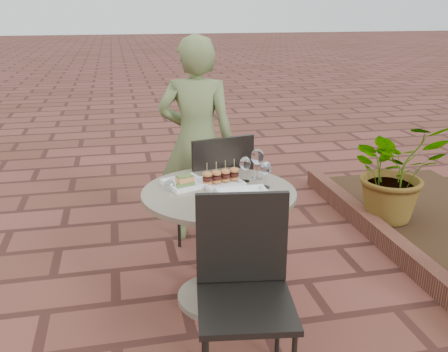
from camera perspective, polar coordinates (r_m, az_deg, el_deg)
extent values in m
plane|color=brown|center=(3.28, -4.74, -13.46)|extent=(60.00, 60.00, 0.00)
cylinder|color=gray|center=(3.22, -0.54, -13.62)|extent=(0.52, 0.52, 0.04)
cylinder|color=gray|center=(3.05, -0.56, -8.40)|extent=(0.08, 0.08, 0.70)
cylinder|color=gray|center=(2.90, -0.58, -2.00)|extent=(0.90, 0.90, 0.03)
cube|color=black|center=(3.59, -1.41, -2.32)|extent=(0.52, 0.52, 0.03)
cube|color=black|center=(3.33, -0.08, 0.54)|extent=(0.44, 0.12, 0.46)
cylinder|color=black|center=(3.91, 0.07, -4.12)|extent=(0.02, 0.02, 0.44)
cylinder|color=black|center=(3.78, -5.18, -5.05)|extent=(0.02, 0.02, 0.44)
cylinder|color=black|center=(3.60, 2.63, -6.27)|extent=(0.02, 0.02, 0.44)
cylinder|color=black|center=(3.46, -3.03, -7.39)|extent=(0.02, 0.02, 0.44)
cube|color=black|center=(2.36, 2.51, -14.67)|extent=(0.50, 0.50, 0.03)
cube|color=black|center=(2.40, 2.05, -7.06)|extent=(0.44, 0.09, 0.46)
cylinder|color=black|center=(2.63, -2.35, -16.72)|extent=(0.02, 0.02, 0.44)
cylinder|color=black|center=(2.67, 6.18, -16.29)|extent=(0.02, 0.02, 0.44)
imported|color=#5E6D3C|center=(3.74, -3.13, 3.94)|extent=(0.65, 0.51, 1.57)
cube|color=white|center=(3.00, -4.48, -0.96)|extent=(0.29, 0.29, 0.01)
cube|color=#EB9653|center=(2.99, -4.49, -0.38)|extent=(0.12, 0.09, 0.03)
cube|color=#4A5F2A|center=(2.98, -4.50, -0.01)|extent=(0.11, 0.09, 0.01)
cube|color=white|center=(3.00, -0.36, -0.87)|extent=(0.28, 0.28, 0.01)
cube|color=white|center=(2.77, 2.39, -2.62)|extent=(0.29, 0.29, 0.01)
ellipsoid|color=#C45175|center=(2.69, 1.82, -2.89)|extent=(0.05, 0.04, 0.02)
cylinder|color=white|center=(2.96, 4.71, -1.27)|extent=(0.06, 0.06, 0.00)
cylinder|color=white|center=(2.95, 4.73, -0.59)|extent=(0.01, 0.01, 0.07)
ellipsoid|color=white|center=(2.93, 4.77, 0.85)|extent=(0.07, 0.07, 0.09)
cylinder|color=white|center=(2.93, 4.77, 0.76)|extent=(0.05, 0.05, 0.04)
cylinder|color=white|center=(3.06, 2.40, -0.60)|extent=(0.06, 0.06, 0.00)
cylinder|color=white|center=(3.04, 2.41, 0.06)|extent=(0.01, 0.01, 0.07)
ellipsoid|color=white|center=(3.02, 2.43, 1.45)|extent=(0.07, 0.07, 0.08)
cylinder|color=white|center=(3.12, 3.78, -0.18)|extent=(0.07, 0.07, 0.00)
cylinder|color=white|center=(3.11, 3.80, 0.59)|extent=(0.01, 0.01, 0.08)
ellipsoid|color=white|center=(3.08, 3.84, 2.23)|extent=(0.08, 0.08, 0.10)
cylinder|color=silver|center=(2.93, -6.27, -1.13)|extent=(0.06, 0.06, 0.05)
cube|color=brown|center=(3.98, 18.26, -7.02)|extent=(0.12, 3.00, 0.15)
imported|color=#33662D|center=(4.28, 19.00, 0.65)|extent=(0.76, 0.66, 0.85)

